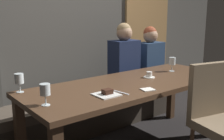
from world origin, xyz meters
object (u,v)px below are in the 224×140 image
object	(u,v)px
dining_table	(133,90)
espresso_cup	(149,75)
chair_near_side	(217,112)
wine_glass_center_back	(172,62)
dessert_plate	(107,94)
diner_bearded	(150,56)
fork_on_table	(121,93)
banquette_bench	(94,111)
wine_glass_end_right	(45,91)
diner_redhead	(124,57)
wine_glass_far_left	(19,79)

from	to	relation	value
dining_table	espresso_cup	size ratio (longest dim) A/B	18.33
chair_near_side	espresso_cup	distance (m)	0.78
wine_glass_center_back	espresso_cup	bearing A→B (deg)	-172.81
wine_glass_center_back	dessert_plate	size ratio (longest dim) A/B	0.86
diner_bearded	wine_glass_center_back	world-z (taller)	diner_bearded
fork_on_table	banquette_bench	bearing A→B (deg)	63.15
chair_near_side	espresso_cup	size ratio (longest dim) A/B	8.17
dining_table	fork_on_table	bearing A→B (deg)	-148.09
dining_table	banquette_bench	world-z (taller)	dining_table
fork_on_table	dessert_plate	bearing A→B (deg)	162.91
wine_glass_center_back	wine_glass_end_right	bearing A→B (deg)	-173.57
diner_bearded	diner_redhead	bearing A→B (deg)	-178.51
wine_glass_far_left	wine_glass_end_right	bearing A→B (deg)	-86.49
banquette_bench	diner_bearded	bearing A→B (deg)	0.36
diner_bearded	wine_glass_end_right	world-z (taller)	diner_bearded
diner_redhead	diner_bearded	world-z (taller)	diner_redhead
chair_near_side	diner_bearded	world-z (taller)	diner_bearded
dining_table	espresso_cup	world-z (taller)	espresso_cup
dining_table	wine_glass_far_left	size ratio (longest dim) A/B	13.41
diner_bearded	wine_glass_far_left	world-z (taller)	diner_bearded
diner_bearded	wine_glass_center_back	distance (m)	0.68
chair_near_side	dessert_plate	bearing A→B (deg)	146.11
banquette_bench	diner_bearded	world-z (taller)	diner_bearded
dessert_plate	wine_glass_center_back	bearing A→B (deg)	13.01
dining_table	fork_on_table	distance (m)	0.41
dining_table	chair_near_side	world-z (taller)	chair_near_side
wine_glass_far_left	espresso_cup	xyz separation A→B (m)	(1.26, -0.32, -0.09)
dessert_plate	diner_bearded	bearing A→B (deg)	31.68
diner_redhead	fork_on_table	world-z (taller)	diner_redhead
banquette_bench	chair_near_side	world-z (taller)	chair_near_side
diner_redhead	dessert_plate	size ratio (longest dim) A/B	4.40
banquette_bench	dessert_plate	xyz separation A→B (m)	(-0.47, -0.88, 0.53)
dining_table	espresso_cup	distance (m)	0.28
dessert_plate	banquette_bench	bearing A→B (deg)	61.90
diner_redhead	diner_bearded	bearing A→B (deg)	1.49
fork_on_table	dining_table	bearing A→B (deg)	25.32
espresso_cup	fork_on_table	world-z (taller)	espresso_cup
diner_bearded	banquette_bench	bearing A→B (deg)	-179.64
wine_glass_end_right	dessert_plate	distance (m)	0.52
wine_glass_far_left	chair_near_side	bearing A→B (deg)	-38.74
wine_glass_center_back	diner_bearded	bearing A→B (deg)	65.64
espresso_cup	chair_near_side	bearing A→B (deg)	-84.12
diner_bearded	dessert_plate	bearing A→B (deg)	-148.32
wine_glass_center_back	dessert_plate	xyz separation A→B (m)	(-1.16, -0.27, -0.10)
chair_near_side	wine_glass_center_back	world-z (taller)	chair_near_side
dining_table	wine_glass_center_back	xyz separation A→B (m)	(0.69, 0.08, 0.20)
wine_glass_far_left	dessert_plate	size ratio (longest dim) A/B	0.86
dining_table	diner_redhead	world-z (taller)	diner_redhead
diner_bearded	dessert_plate	size ratio (longest dim) A/B	4.09
banquette_bench	fork_on_table	world-z (taller)	fork_on_table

